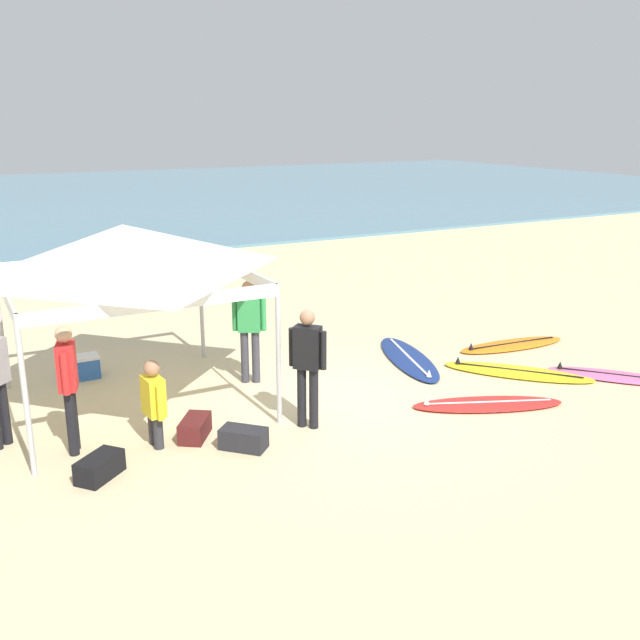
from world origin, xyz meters
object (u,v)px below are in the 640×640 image
at_px(person_green, 249,325).
at_px(gear_bag_by_pole, 244,438).
at_px(surfboard_yellow, 517,372).
at_px(cooler_box, 84,367).
at_px(surfboard_red, 487,404).
at_px(surfboard_orange, 512,345).
at_px(person_black, 308,361).
at_px(person_red, 68,381).
at_px(canopy_tent, 124,250).
at_px(surfboard_pink, 615,376).
at_px(gear_bag_near_tent, 195,428).
at_px(surfboard_navy, 409,359).
at_px(person_yellow, 154,400).
at_px(gear_bag_on_sand, 100,467).

xyz_separation_m(person_green, gear_bag_by_pole, (-1.03, -2.23, -0.85)).
xyz_separation_m(surfboard_yellow, cooler_box, (-6.56, 3.26, 0.16)).
bearing_deg(surfboard_red, cooler_box, 141.39).
distance_m(surfboard_orange, person_black, 5.38).
bearing_deg(cooler_box, person_black, -55.32).
xyz_separation_m(person_red, cooler_box, (0.63, 2.77, -0.79)).
xyz_separation_m(surfboard_yellow, person_green, (-4.16, 1.78, 0.95)).
bearing_deg(person_black, canopy_tent, 134.95).
distance_m(surfboard_yellow, person_red, 7.26).
height_order(surfboard_yellow, surfboard_pink, same).
height_order(person_red, gear_bag_near_tent, person_red).
xyz_separation_m(surfboard_navy, person_red, (-5.95, -0.96, 0.95)).
bearing_deg(canopy_tent, surfboard_yellow, -15.70).
bearing_deg(gear_bag_by_pole, person_yellow, 148.41).
xyz_separation_m(canopy_tent, person_green, (1.92, 0.07, -1.40)).
distance_m(canopy_tent, surfboard_pink, 8.18).
relative_size(person_black, gear_bag_by_pole, 2.85).
distance_m(canopy_tent, gear_bag_by_pole, 3.25).
bearing_deg(cooler_box, person_yellow, -83.31).
height_order(surfboard_pink, surfboard_navy, same).
height_order(canopy_tent, surfboard_red, canopy_tent).
xyz_separation_m(surfboard_orange, surfboard_navy, (-2.20, 0.25, -0.00)).
distance_m(surfboard_pink, surfboard_orange, 2.14).
height_order(person_yellow, gear_bag_on_sand, person_yellow).
relative_size(surfboard_orange, person_yellow, 1.94).
height_order(surfboard_pink, person_black, person_black).
distance_m(surfboard_orange, gear_bag_on_sand, 8.15).
bearing_deg(gear_bag_near_tent, gear_bag_on_sand, -158.44).
xyz_separation_m(surfboard_navy, gear_bag_near_tent, (-4.42, -1.29, 0.10)).
bearing_deg(person_black, surfboard_navy, 30.29).
xyz_separation_m(surfboard_navy, person_black, (-2.90, -1.69, 0.95)).
xyz_separation_m(surfboard_pink, gear_bag_near_tent, (-6.95, 1.08, 0.10)).
xyz_separation_m(person_red, person_black, (3.05, -0.73, 0.00)).
bearing_deg(person_green, person_red, -156.91).
xyz_separation_m(surfboard_yellow, person_black, (-4.13, -0.24, 0.95)).
height_order(surfboard_red, person_green, person_green).
relative_size(surfboard_navy, cooler_box, 5.27).
bearing_deg(person_green, cooler_box, 148.24).
xyz_separation_m(surfboard_orange, gear_bag_by_pole, (-6.16, -1.65, 0.10)).
xyz_separation_m(surfboard_pink, surfboard_orange, (-0.34, 2.11, -0.00)).
relative_size(surfboard_yellow, surfboard_navy, 0.88).
xyz_separation_m(canopy_tent, person_black, (1.95, -1.95, -1.40)).
height_order(canopy_tent, gear_bag_by_pole, canopy_tent).
bearing_deg(surfboard_pink, surfboard_red, 178.69).
relative_size(surfboard_navy, person_red, 1.54).
distance_m(surfboard_yellow, cooler_box, 7.32).
height_order(surfboard_orange, gear_bag_near_tent, gear_bag_near_tent).
bearing_deg(person_red, gear_bag_on_sand, -80.46).
distance_m(canopy_tent, gear_bag_on_sand, 3.22).
bearing_deg(cooler_box, gear_bag_by_pole, -69.88).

